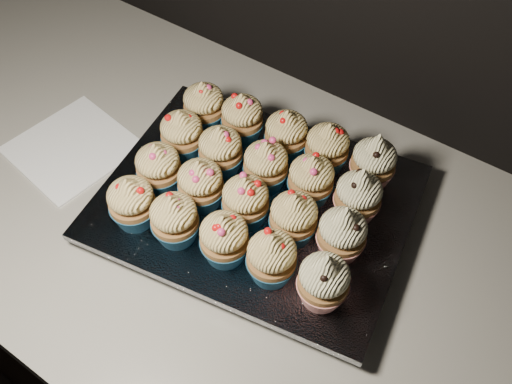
# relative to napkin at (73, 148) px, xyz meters

# --- Properties ---
(worktop) EXTENTS (2.44, 0.64, 0.04)m
(worktop) POSITION_rel_napkin_xyz_m (0.48, 0.04, -0.02)
(worktop) COLOR beige
(worktop) RESTS_ON cabinet
(napkin) EXTENTS (0.19, 0.19, 0.00)m
(napkin) POSITION_rel_napkin_xyz_m (0.00, 0.00, 0.00)
(napkin) COLOR white
(napkin) RESTS_ON worktop
(baking_tray) EXTENTS (0.43, 0.35, 0.02)m
(baking_tray) POSITION_rel_napkin_xyz_m (0.31, 0.06, 0.01)
(baking_tray) COLOR black
(baking_tray) RESTS_ON worktop
(foil_lining) EXTENTS (0.46, 0.39, 0.01)m
(foil_lining) POSITION_rel_napkin_xyz_m (0.31, 0.06, 0.03)
(foil_lining) COLOR silver
(foil_lining) RESTS_ON baking_tray
(cupcake_0) EXTENTS (0.06, 0.06, 0.08)m
(cupcake_0) POSITION_rel_napkin_xyz_m (0.20, -0.06, 0.07)
(cupcake_0) COLOR #1B587F
(cupcake_0) RESTS_ON foil_lining
(cupcake_1) EXTENTS (0.06, 0.06, 0.08)m
(cupcake_1) POSITION_rel_napkin_xyz_m (0.26, -0.05, 0.07)
(cupcake_1) COLOR #1B587F
(cupcake_1) RESTS_ON foil_lining
(cupcake_2) EXTENTS (0.06, 0.06, 0.08)m
(cupcake_2) POSITION_rel_napkin_xyz_m (0.33, -0.04, 0.07)
(cupcake_2) COLOR #1B587F
(cupcake_2) RESTS_ON foil_lining
(cupcake_3) EXTENTS (0.06, 0.06, 0.08)m
(cupcake_3) POSITION_rel_napkin_xyz_m (0.39, -0.03, 0.07)
(cupcake_3) COLOR #1B587F
(cupcake_3) RESTS_ON foil_lining
(cupcake_4) EXTENTS (0.06, 0.06, 0.10)m
(cupcake_4) POSITION_rel_napkin_xyz_m (0.46, -0.02, 0.07)
(cupcake_4) COLOR red
(cupcake_4) RESTS_ON foil_lining
(cupcake_5) EXTENTS (0.06, 0.06, 0.08)m
(cupcake_5) POSITION_rel_napkin_xyz_m (0.19, 0.01, 0.07)
(cupcake_5) COLOR #1B587F
(cupcake_5) RESTS_ON foil_lining
(cupcake_6) EXTENTS (0.06, 0.06, 0.08)m
(cupcake_6) POSITION_rel_napkin_xyz_m (0.25, 0.02, 0.07)
(cupcake_6) COLOR #1B587F
(cupcake_6) RESTS_ON foil_lining
(cupcake_7) EXTENTS (0.06, 0.06, 0.08)m
(cupcake_7) POSITION_rel_napkin_xyz_m (0.32, 0.03, 0.07)
(cupcake_7) COLOR #1B587F
(cupcake_7) RESTS_ON foil_lining
(cupcake_8) EXTENTS (0.06, 0.06, 0.08)m
(cupcake_8) POSITION_rel_napkin_xyz_m (0.38, 0.04, 0.07)
(cupcake_8) COLOR #1B587F
(cupcake_8) RESTS_ON foil_lining
(cupcake_9) EXTENTS (0.06, 0.06, 0.10)m
(cupcake_9) POSITION_rel_napkin_xyz_m (0.44, 0.05, 0.07)
(cupcake_9) COLOR red
(cupcake_9) RESTS_ON foil_lining
(cupcake_10) EXTENTS (0.06, 0.06, 0.08)m
(cupcake_10) POSITION_rel_napkin_xyz_m (0.17, 0.07, 0.07)
(cupcake_10) COLOR #1B587F
(cupcake_10) RESTS_ON foil_lining
(cupcake_11) EXTENTS (0.06, 0.06, 0.08)m
(cupcake_11) POSITION_rel_napkin_xyz_m (0.24, 0.08, 0.07)
(cupcake_11) COLOR #1B587F
(cupcake_11) RESTS_ON foil_lining
(cupcake_12) EXTENTS (0.06, 0.06, 0.08)m
(cupcake_12) POSITION_rel_napkin_xyz_m (0.30, 0.09, 0.07)
(cupcake_12) COLOR #1B587F
(cupcake_12) RESTS_ON foil_lining
(cupcake_13) EXTENTS (0.06, 0.06, 0.08)m
(cupcake_13) POSITION_rel_napkin_xyz_m (0.37, 0.11, 0.07)
(cupcake_13) COLOR #1B587F
(cupcake_13) RESTS_ON foil_lining
(cupcake_14) EXTENTS (0.06, 0.06, 0.10)m
(cupcake_14) POSITION_rel_napkin_xyz_m (0.43, 0.12, 0.07)
(cupcake_14) COLOR red
(cupcake_14) RESTS_ON foil_lining
(cupcake_15) EXTENTS (0.06, 0.06, 0.08)m
(cupcake_15) POSITION_rel_napkin_xyz_m (0.16, 0.14, 0.07)
(cupcake_15) COLOR #1B587F
(cupcake_15) RESTS_ON foil_lining
(cupcake_16) EXTENTS (0.06, 0.06, 0.08)m
(cupcake_16) POSITION_rel_napkin_xyz_m (0.22, 0.15, 0.07)
(cupcake_16) COLOR #1B587F
(cupcake_16) RESTS_ON foil_lining
(cupcake_17) EXTENTS (0.06, 0.06, 0.08)m
(cupcake_17) POSITION_rel_napkin_xyz_m (0.29, 0.16, 0.07)
(cupcake_17) COLOR #1B587F
(cupcake_17) RESTS_ON foil_lining
(cupcake_18) EXTENTS (0.06, 0.06, 0.08)m
(cupcake_18) POSITION_rel_napkin_xyz_m (0.36, 0.17, 0.07)
(cupcake_18) COLOR #1B587F
(cupcake_18) RESTS_ON foil_lining
(cupcake_19) EXTENTS (0.06, 0.06, 0.10)m
(cupcake_19) POSITION_rel_napkin_xyz_m (0.42, 0.18, 0.07)
(cupcake_19) COLOR red
(cupcake_19) RESTS_ON foil_lining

